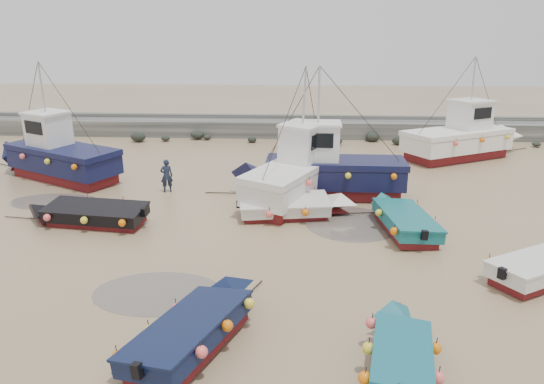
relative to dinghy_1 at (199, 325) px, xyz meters
The scene contains 16 objects.
ground 5.90m from the dinghy_1, 91.32° to the left, with size 120.00×120.00×0.00m, color tan.
seawall 27.86m from the dinghy_1, 90.18° to the left, with size 60.00×4.92×1.50m.
puddle_a 3.27m from the dinghy_1, 124.20° to the left, with size 4.11×4.11×0.01m, color #60564D.
puddle_b 10.38m from the dinghy_1, 62.85° to the left, with size 3.94×3.94×0.01m, color #60564D.
puddle_c 14.59m from the dinghy_1, 128.97° to the left, with size 4.25×4.25×0.01m, color #60564D.
puddle_d 15.78m from the dinghy_1, 78.42° to the left, with size 6.10×6.10×0.01m, color #60564D.
dinghy_1 is the anchor object (origin of this frame).
dinghy_2 5.06m from the dinghy_1, ahead, with size 2.15×5.12×1.43m.
dinghy_4 10.60m from the dinghy_1, 126.59° to the left, with size 6.57×2.47×1.43m.
dinghy_5 10.18m from the dinghy_1, 77.53° to the left, with size 6.19×2.64×1.43m.
dinghy_6 10.90m from the dinghy_1, 52.13° to the left, with size 2.40×6.30×1.43m.
cabin_boat_0 18.81m from the dinghy_1, 125.02° to the left, with size 9.24×5.98×6.22m.
cabin_boat_1 12.68m from the dinghy_1, 79.31° to the left, with size 5.23×9.31×6.22m.
cabin_boat_2 13.48m from the dinghy_1, 74.55° to the left, with size 9.74×2.94×6.22m.
cabin_boat_3 25.07m from the dinghy_1, 59.42° to the left, with size 9.37×6.47×6.22m.
person 13.88m from the dinghy_1, 107.50° to the left, with size 0.61×0.40×1.68m, color #182033.
Camera 1 is at (2.74, -17.80, 7.88)m, focal length 35.00 mm.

